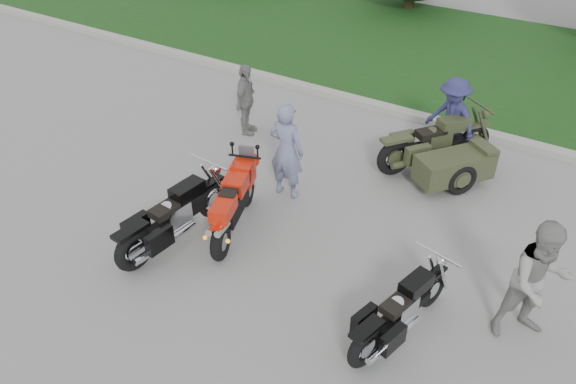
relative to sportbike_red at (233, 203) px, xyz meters
The scene contains 11 objects.
ground 1.10m from the sportbike_red, 33.87° to the right, with size 80.00×80.00×0.00m, color gray.
curb 5.56m from the sportbike_red, 81.99° to the left, with size 60.00×0.30×0.15m, color #A2A099.
grass_strip 9.68m from the sportbike_red, 85.42° to the left, with size 60.00×8.00×0.14m, color #24501B.
sportbike_red is the anchor object (origin of this frame).
cruiser_left 1.03m from the sportbike_red, 129.55° to the right, with size 0.48×2.41×0.93m.
cruiser_right 3.27m from the sportbike_red, 11.64° to the right, with size 0.62×2.06×0.80m.
cruiser_sidecar 4.18m from the sportbike_red, 55.34° to the left, with size 2.06×2.36×0.98m.
person_stripe 1.44m from the sportbike_red, 83.97° to the left, with size 0.67×0.44×1.82m, color gray.
person_grey 4.67m from the sportbike_red, ahead, with size 0.89×0.69×1.82m, color gray.
person_denim 4.78m from the sportbike_red, 63.09° to the left, with size 1.10×0.63×1.70m, color navy.
person_back 3.44m from the sportbike_red, 122.33° to the left, with size 0.91×0.38×1.56m, color gray.
Camera 1 is at (3.96, -5.27, 5.94)m, focal length 35.00 mm.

